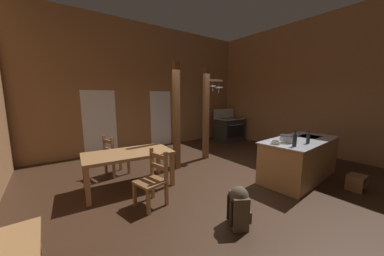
% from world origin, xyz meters
% --- Properties ---
extents(ground_plane, '(8.64, 7.82, 0.10)m').
position_xyz_m(ground_plane, '(0.00, 0.00, -0.05)').
color(ground_plane, '#382316').
extents(wall_back, '(8.64, 0.14, 4.34)m').
position_xyz_m(wall_back, '(0.00, 3.58, 2.17)').
color(wall_back, '#93663F').
rests_on(wall_back, ground_plane).
extents(wall_right, '(0.14, 7.82, 4.34)m').
position_xyz_m(wall_right, '(3.99, 0.00, 2.17)').
color(wall_right, '#93663F').
rests_on(wall_right, ground_plane).
extents(glazed_door_back_left, '(1.00, 0.01, 2.05)m').
position_xyz_m(glazed_door_back_left, '(-1.76, 3.51, 1.02)').
color(glazed_door_back_left, white).
rests_on(glazed_door_back_left, ground_plane).
extents(glazed_panel_back_right, '(0.84, 0.01, 2.05)m').
position_xyz_m(glazed_panel_back_right, '(0.39, 3.51, 1.02)').
color(glazed_panel_back_right, white).
rests_on(glazed_panel_back_right, ground_plane).
extents(kitchen_island, '(2.22, 1.12, 0.91)m').
position_xyz_m(kitchen_island, '(1.49, -1.19, 0.45)').
color(kitchen_island, '#9E7044').
rests_on(kitchen_island, ground_plane).
extents(stove_range, '(1.17, 0.85, 1.32)m').
position_xyz_m(stove_range, '(3.21, 2.63, 0.48)').
color(stove_range, '#272727').
rests_on(stove_range, ground_plane).
extents(support_post_with_pot_rack, '(0.66, 0.26, 2.69)m').
position_xyz_m(support_post_with_pot_rack, '(0.74, 1.22, 1.44)').
color(support_post_with_pot_rack, brown).
rests_on(support_post_with_pot_rack, ground_plane).
extents(support_post_center, '(0.14, 0.14, 2.69)m').
position_xyz_m(support_post_center, '(-0.46, 0.98, 1.34)').
color(support_post_center, brown).
rests_on(support_post_center, ground_plane).
extents(step_stool, '(0.37, 0.29, 0.30)m').
position_xyz_m(step_stool, '(1.81, -2.18, 0.18)').
color(step_stool, brown).
rests_on(step_stool, ground_plane).
extents(dining_table, '(1.77, 1.04, 0.74)m').
position_xyz_m(dining_table, '(-1.83, 0.63, 0.65)').
color(dining_table, '#9E7044').
rests_on(dining_table, ground_plane).
extents(ladderback_chair_near_window, '(0.53, 0.53, 0.95)m').
position_xyz_m(ladderback_chair_near_window, '(-1.73, -0.30, 0.45)').
color(ladderback_chair_near_window, brown).
rests_on(ladderback_chair_near_window, ground_plane).
extents(ladderback_chair_by_post, '(0.53, 0.53, 0.95)m').
position_xyz_m(ladderback_chair_by_post, '(-1.89, 1.47, 0.45)').
color(ladderback_chair_by_post, brown).
rests_on(ladderback_chair_by_post, ground_plane).
extents(backpack, '(0.38, 0.39, 0.60)m').
position_xyz_m(backpack, '(-0.98, -1.55, 0.31)').
color(backpack, '#4C4233').
rests_on(backpack, ground_plane).
extents(stockpot_on_counter, '(0.35, 0.28, 0.15)m').
position_xyz_m(stockpot_on_counter, '(0.91, -1.17, 0.99)').
color(stockpot_on_counter, '#A8AAB2').
rests_on(stockpot_on_counter, kitchen_island).
extents(mixing_bowl_on_counter, '(0.18, 0.18, 0.07)m').
position_xyz_m(mixing_bowl_on_counter, '(0.58, -1.12, 0.94)').
color(mixing_bowl_on_counter, silver).
rests_on(mixing_bowl_on_counter, kitchen_island).
extents(bottle_tall_on_counter, '(0.08, 0.08, 0.32)m').
position_xyz_m(bottle_tall_on_counter, '(0.70, -1.44, 1.03)').
color(bottle_tall_on_counter, '#1E2328').
rests_on(bottle_tall_on_counter, kitchen_island).
extents(bottle_short_on_counter, '(0.07, 0.07, 0.27)m').
position_xyz_m(bottle_short_on_counter, '(1.17, -1.47, 1.02)').
color(bottle_short_on_counter, '#1E2328').
rests_on(bottle_short_on_counter, kitchen_island).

